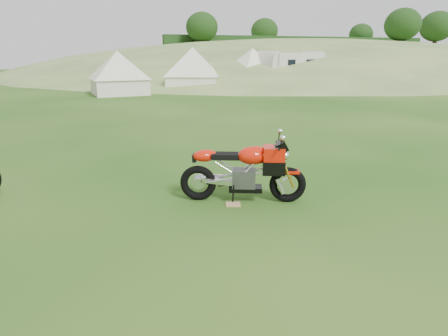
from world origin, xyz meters
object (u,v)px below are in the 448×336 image
object	(u,v)px
caravan	(291,70)
plywood_board	(233,204)
tent_left	(119,72)
sport_motorcycle	(243,167)
tent_right	(252,68)
tent_mid	(193,69)

from	to	relation	value
caravan	plywood_board	bearing A→B (deg)	-135.04
plywood_board	tent_left	world-z (taller)	tent_left
plywood_board	tent_left	bearing A→B (deg)	92.17
sport_motorcycle	tent_right	bearing A→B (deg)	88.95
tent_left	tent_right	distance (m)	9.26
plywood_board	tent_left	distance (m)	17.68
tent_left	tent_mid	bearing A→B (deg)	4.11
tent_right	plywood_board	bearing A→B (deg)	-124.33
tent_mid	tent_right	bearing A→B (deg)	34.39
tent_right	sport_motorcycle	bearing A→B (deg)	-123.95
caravan	sport_motorcycle	bearing A→B (deg)	-134.74
sport_motorcycle	tent_right	world-z (taller)	tent_right
sport_motorcycle	caravan	xyz separation A→B (m)	(10.90, 18.98, 0.60)
sport_motorcycle	plywood_board	size ratio (longest dim) A/B	8.33
plywood_board	caravan	world-z (taller)	caravan
plywood_board	tent_left	size ratio (longest dim) A/B	0.08
tent_mid	caravan	xyz separation A→B (m)	(7.19, 0.58, -0.14)
sport_motorcycle	tent_right	size ratio (longest dim) A/B	0.63
tent_left	tent_mid	size ratio (longest dim) A/B	0.95
tent_mid	tent_left	bearing A→B (deg)	-148.47
tent_left	tent_mid	distance (m)	4.67
sport_motorcycle	tent_right	xyz separation A→B (m)	(8.17, 19.51, 0.74)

